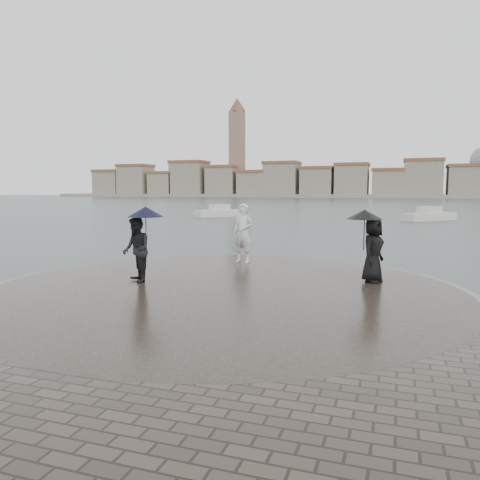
% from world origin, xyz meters
% --- Properties ---
extents(ground, '(400.00, 400.00, 0.00)m').
position_xyz_m(ground, '(0.00, 0.00, 0.00)').
color(ground, '#2B3835').
rests_on(ground, ground).
extents(kerb_ring, '(12.50, 12.50, 0.32)m').
position_xyz_m(kerb_ring, '(0.00, 3.50, 0.16)').
color(kerb_ring, gray).
rests_on(kerb_ring, ground).
extents(quay_tip, '(11.90, 11.90, 0.36)m').
position_xyz_m(quay_tip, '(0.00, 3.50, 0.18)').
color(quay_tip, '#2D261E').
rests_on(quay_tip, ground).
extents(statue, '(0.82, 0.62, 2.02)m').
position_xyz_m(statue, '(-0.86, 7.62, 1.37)').
color(statue, silver).
rests_on(statue, quay_tip).
extents(visitor_left, '(1.29, 1.13, 2.04)m').
position_xyz_m(visitor_left, '(-2.42, 3.45, 1.46)').
color(visitor_left, black).
rests_on(visitor_left, quay_tip).
extents(visitor_right, '(1.15, 1.09, 1.95)m').
position_xyz_m(visitor_right, '(3.48, 5.51, 1.46)').
color(visitor_right, black).
rests_on(visitor_right, quay_tip).
extents(far_skyline, '(260.00, 20.00, 37.00)m').
position_xyz_m(far_skyline, '(-6.29, 160.71, 5.61)').
color(far_skyline, gray).
rests_on(far_skyline, ground).
extents(boats, '(39.54, 7.11, 1.50)m').
position_xyz_m(boats, '(4.46, 39.68, 0.38)').
color(boats, beige).
rests_on(boats, ground).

